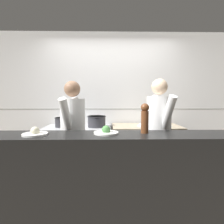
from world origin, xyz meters
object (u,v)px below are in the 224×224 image
chef_sous (159,132)px  plated_dish_main (35,133)px  pepper_mill (145,117)px  plated_dish_appetiser (106,132)px  stock_pot (62,122)px  chef_head_cook (73,134)px  sauce_pot (97,121)px  oven_range (78,151)px  chefs_knife (158,126)px  mixing_bowl_steel (145,123)px

chef_sous → plated_dish_main: bearing=-172.3°
pepper_mill → plated_dish_appetiser: bearing=-176.1°
stock_pot → chef_head_cook: chef_head_cook is taller
stock_pot → sauce_pot: sauce_pot is taller
plated_dish_main → plated_dish_appetiser: plated_dish_appetiser is taller
oven_range → chef_sous: chef_sous is taller
sauce_pot → plated_dish_main: plated_dish_main is taller
chef_head_cook → chef_sous: 1.16m
plated_dish_main → plated_dish_appetiser: size_ratio=0.96×
chefs_knife → chef_sous: (-0.14, -0.53, 0.01)m
chefs_knife → plated_dish_main: size_ratio=1.60×
stock_pot → chef_sous: size_ratio=0.15×
stock_pot → mixing_bowl_steel: size_ratio=0.83×
plated_dish_appetiser → chef_sous: chef_sous is taller
oven_range → chef_head_cook: 0.83m
oven_range → pepper_mill: bearing=-52.1°
chef_head_cook → stock_pot: bearing=126.3°
stock_pot → chefs_knife: bearing=-4.1°
mixing_bowl_steel → chefs_knife: bearing=-20.8°
stock_pot → plated_dish_appetiser: (0.78, -1.21, 0.07)m
chef_sous → oven_range: bearing=136.7°
chefs_knife → chef_sous: size_ratio=0.24×
sauce_pot → chefs_knife: (1.04, -0.12, -0.07)m
plated_dish_main → pepper_mill: 1.13m
stock_pot → sauce_pot: 0.60m
pepper_mill → chef_head_cook: size_ratio=0.20×
stock_pot → chefs_knife: (1.63, -0.12, -0.06)m
chef_sous → pepper_mill: bearing=-135.1°
plated_dish_main → chef_head_cook: (0.26, 0.56, -0.13)m
stock_pot → chefs_knife: size_ratio=0.61×
sauce_pot → plated_dish_appetiser: size_ratio=1.26×
chef_sous → mixing_bowl_steel: bearing=79.8°
chef_head_cook → chef_sous: chef_sous is taller
chef_head_cook → mixing_bowl_steel: bearing=41.5°
oven_range → mixing_bowl_steel: mixing_bowl_steel is taller
oven_range → chef_head_cook: (0.06, -0.70, 0.45)m
plated_dish_main → plated_dish_appetiser: 0.71m
sauce_pot → chef_sous: 1.10m
chefs_knife → plated_dish_main: bearing=-144.0°
plated_dish_appetiser → chef_head_cook: bearing=131.2°
sauce_pot → pepper_mill: size_ratio=1.03×
sauce_pot → chefs_knife: size_ratio=0.82×
stock_pot → pepper_mill: bearing=-44.8°
plated_dish_appetiser → plated_dish_main: bearing=-176.0°
chefs_knife → chef_sous: bearing=-105.3°
oven_range → pepper_mill: (0.92, -1.18, 0.73)m
chef_sous → stock_pot: bearing=141.1°
chefs_knife → chef_head_cook: (-1.30, -0.58, -0.01)m
pepper_mill → chef_sous: 0.67m
plated_dish_appetiser → chef_head_cook: chef_head_cook is taller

